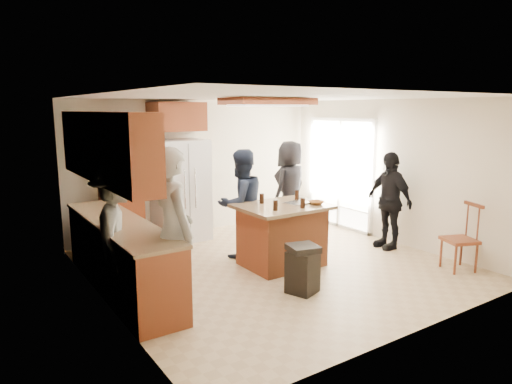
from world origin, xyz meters
TOP-DOWN VIEW (x-y plane):
  - room_shell at (4.37, 1.64)m, footprint 8.00×5.20m
  - person_front_left at (-1.89, -0.64)m, footprint 0.53×0.71m
  - person_behind_left at (-0.17, 0.69)m, footprint 0.89×0.60m
  - person_behind_right at (1.36, 1.40)m, footprint 0.99×0.81m
  - person_side_right at (2.14, -0.30)m, footprint 0.59×1.01m
  - person_counter at (-2.32, 0.00)m, footprint 0.88×1.21m
  - left_cabinetry at (-2.24, 0.40)m, footprint 0.64×3.00m
  - back_wall_units at (-1.33, 2.20)m, footprint 1.80×0.60m
  - refrigerator at (-0.55, 2.12)m, footprint 0.90×0.76m
  - kitchen_island at (0.11, -0.01)m, footprint 1.28×1.03m
  - island_items at (0.34, -0.12)m, footprint 0.90×0.68m
  - trash_bin at (-0.30, -1.00)m, footprint 0.43×0.43m
  - spindle_chair at (2.16, -1.63)m, footprint 0.55×0.55m

SIDE VIEW (x-z plane):
  - trash_bin at x=-0.30m, z-range 0.00..0.63m
  - spindle_chair at x=2.16m, z-range -0.04..0.95m
  - kitchen_island at x=0.11m, z-range 0.01..0.94m
  - person_side_right at x=2.14m, z-range 0.00..1.64m
  - person_counter at x=-2.32m, z-range 0.00..1.71m
  - person_behind_left at x=-0.17m, z-range 0.00..1.72m
  - room_shell at x=4.37m, z-range -1.63..3.37m
  - person_behind_right at x=1.36m, z-range 0.00..1.75m
  - refrigerator at x=-0.55m, z-range 0.00..1.80m
  - left_cabinetry at x=-2.24m, z-range -0.19..2.11m
  - person_front_left at x=-1.89m, z-range 0.00..1.93m
  - island_items at x=0.34m, z-range 0.90..1.05m
  - back_wall_units at x=-1.33m, z-range 0.15..2.60m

